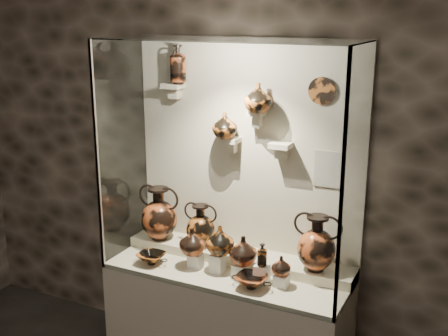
# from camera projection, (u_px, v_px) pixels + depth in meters

# --- Properties ---
(wall_back) EXTENTS (5.00, 0.02, 3.20)m
(wall_back) POSITION_uv_depth(u_px,v_px,m) (247.00, 153.00, 3.97)
(wall_back) COLOR black
(wall_back) RESTS_ON ground
(plinth) EXTENTS (1.70, 0.60, 0.80)m
(plinth) POSITION_uv_depth(u_px,v_px,m) (227.00, 325.00, 4.01)
(plinth) COLOR beige
(plinth) RESTS_ON floor
(front_tier) EXTENTS (1.68, 0.58, 0.03)m
(front_tier) POSITION_uv_depth(u_px,v_px,m) (227.00, 272.00, 3.90)
(front_tier) COLOR beige
(front_tier) RESTS_ON plinth
(rear_tier) EXTENTS (1.70, 0.25, 0.10)m
(rear_tier) POSITION_uv_depth(u_px,v_px,m) (238.00, 258.00, 4.04)
(rear_tier) COLOR beige
(rear_tier) RESTS_ON plinth
(back_panel) EXTENTS (1.70, 0.03, 1.60)m
(back_panel) POSITION_uv_depth(u_px,v_px,m) (247.00, 153.00, 3.96)
(back_panel) COLOR beige
(back_panel) RESTS_ON plinth
(glass_front) EXTENTS (1.70, 0.01, 1.60)m
(glass_front) POSITION_uv_depth(u_px,v_px,m) (206.00, 175.00, 3.43)
(glass_front) COLOR white
(glass_front) RESTS_ON plinth
(glass_left) EXTENTS (0.01, 0.60, 1.60)m
(glass_left) POSITION_uv_depth(u_px,v_px,m) (122.00, 150.00, 4.05)
(glass_left) COLOR white
(glass_left) RESTS_ON plinth
(glass_right) EXTENTS (0.01, 0.60, 1.60)m
(glass_right) POSITION_uv_depth(u_px,v_px,m) (355.00, 180.00, 3.33)
(glass_right) COLOR white
(glass_right) RESTS_ON plinth
(glass_top) EXTENTS (1.70, 0.60, 0.01)m
(glass_top) POSITION_uv_depth(u_px,v_px,m) (228.00, 40.00, 3.47)
(glass_top) COLOR white
(glass_top) RESTS_ON back_panel
(frame_post_left) EXTENTS (0.02, 0.02, 1.60)m
(frame_post_left) POSITION_uv_depth(u_px,v_px,m) (97.00, 159.00, 3.80)
(frame_post_left) COLOR gray
(frame_post_left) RESTS_ON plinth
(frame_post_right) EXTENTS (0.02, 0.02, 1.60)m
(frame_post_right) POSITION_uv_depth(u_px,v_px,m) (342.00, 193.00, 3.08)
(frame_post_right) COLOR gray
(frame_post_right) RESTS_ON plinth
(pedestal_a) EXTENTS (0.09, 0.09, 0.10)m
(pedestal_a) POSITION_uv_depth(u_px,v_px,m) (196.00, 260.00, 3.93)
(pedestal_a) COLOR silver
(pedestal_a) RESTS_ON front_tier
(pedestal_b) EXTENTS (0.09, 0.09, 0.13)m
(pedestal_b) POSITION_uv_depth(u_px,v_px,m) (218.00, 263.00, 3.86)
(pedestal_b) COLOR silver
(pedestal_b) RESTS_ON front_tier
(pedestal_c) EXTENTS (0.09, 0.09, 0.09)m
(pedestal_c) POSITION_uv_depth(u_px,v_px,m) (240.00, 270.00, 3.79)
(pedestal_c) COLOR silver
(pedestal_c) RESTS_ON front_tier
(pedestal_d) EXTENTS (0.09, 0.09, 0.12)m
(pedestal_d) POSITION_uv_depth(u_px,v_px,m) (262.00, 273.00, 3.72)
(pedestal_d) COLOR silver
(pedestal_d) RESTS_ON front_tier
(pedestal_e) EXTENTS (0.09, 0.09, 0.08)m
(pedestal_e) POSITION_uv_depth(u_px,v_px,m) (282.00, 280.00, 3.66)
(pedestal_e) COLOR silver
(pedestal_e) RESTS_ON front_tier
(bracket_ul) EXTENTS (0.14, 0.12, 0.04)m
(bracket_ul) POSITION_uv_depth(u_px,v_px,m) (173.00, 86.00, 4.01)
(bracket_ul) COLOR beige
(bracket_ul) RESTS_ON back_panel
(bracket_ca) EXTENTS (0.14, 0.12, 0.04)m
(bracket_ca) POSITION_uv_depth(u_px,v_px,m) (230.00, 140.00, 3.91)
(bracket_ca) COLOR beige
(bracket_ca) RESTS_ON back_panel
(bracket_cb) EXTENTS (0.10, 0.12, 0.04)m
(bracket_cb) POSITION_uv_depth(u_px,v_px,m) (256.00, 114.00, 3.77)
(bracket_cb) COLOR beige
(bracket_cb) RESTS_ON back_panel
(bracket_cc) EXTENTS (0.14, 0.12, 0.04)m
(bracket_cc) POSITION_uv_depth(u_px,v_px,m) (281.00, 145.00, 3.75)
(bracket_cc) COLOR beige
(bracket_cc) RESTS_ON back_panel
(amphora_left) EXTENTS (0.40, 0.40, 0.41)m
(amphora_left) POSITION_uv_depth(u_px,v_px,m) (159.00, 213.00, 4.20)
(amphora_left) COLOR #A5471F
(amphora_left) RESTS_ON rear_tier
(amphora_mid) EXTENTS (0.33, 0.33, 0.32)m
(amphora_mid) POSITION_uv_depth(u_px,v_px,m) (201.00, 225.00, 4.09)
(amphora_mid) COLOR #A1511C
(amphora_mid) RESTS_ON rear_tier
(amphora_right) EXTENTS (0.38, 0.38, 0.39)m
(amphora_right) POSITION_uv_depth(u_px,v_px,m) (317.00, 243.00, 3.69)
(amphora_right) COLOR #A5471F
(amphora_right) RESTS_ON rear_tier
(jug_a) EXTENTS (0.21, 0.21, 0.19)m
(jug_a) POSITION_uv_depth(u_px,v_px,m) (192.00, 241.00, 3.89)
(jug_a) COLOR #A5471F
(jug_a) RESTS_ON pedestal_a
(jug_b) EXTENTS (0.23, 0.23, 0.20)m
(jug_b) POSITION_uv_depth(u_px,v_px,m) (220.00, 240.00, 3.82)
(jug_b) COLOR #A1511C
(jug_b) RESTS_ON pedestal_b
(jug_c) EXTENTS (0.21, 0.21, 0.20)m
(jug_c) POSITION_uv_depth(u_px,v_px,m) (243.00, 250.00, 3.76)
(jug_c) COLOR #A5471F
(jug_c) RESTS_ON pedestal_c
(jug_e) EXTENTS (0.14, 0.14, 0.13)m
(jug_e) POSITION_uv_depth(u_px,v_px,m) (281.00, 266.00, 3.63)
(jug_e) COLOR #A5471F
(jug_e) RESTS_ON pedestal_e
(lekythos_small) EXTENTS (0.10, 0.10, 0.18)m
(lekythos_small) POSITION_uv_depth(u_px,v_px,m) (262.00, 254.00, 3.66)
(lekythos_small) COLOR #A1511C
(lekythos_small) RESTS_ON pedestal_d
(kylix_left) EXTENTS (0.29, 0.27, 0.10)m
(kylix_left) POSITION_uv_depth(u_px,v_px,m) (152.00, 257.00, 3.98)
(kylix_left) COLOR #A1511C
(kylix_left) RESTS_ON front_tier
(kylix_right) EXTENTS (0.29, 0.26, 0.11)m
(kylix_right) POSITION_uv_depth(u_px,v_px,m) (252.00, 280.00, 3.64)
(kylix_right) COLOR #A5471F
(kylix_right) RESTS_ON front_tier
(lekythos_tall) EXTENTS (0.15, 0.15, 0.31)m
(lekythos_tall) POSITION_uv_depth(u_px,v_px,m) (178.00, 62.00, 3.93)
(lekythos_tall) COLOR #A5471F
(lekythos_tall) RESTS_ON bracket_ul
(ovoid_vase_a) EXTENTS (0.22, 0.22, 0.18)m
(ovoid_vase_a) POSITION_uv_depth(u_px,v_px,m) (225.00, 125.00, 3.86)
(ovoid_vase_a) COLOR #A1511C
(ovoid_vase_a) RESTS_ON bracket_ca
(ovoid_vase_b) EXTENTS (0.19, 0.19, 0.20)m
(ovoid_vase_b) POSITION_uv_depth(u_px,v_px,m) (258.00, 98.00, 3.69)
(ovoid_vase_b) COLOR #A1511C
(ovoid_vase_b) RESTS_ON bracket_cb
(wall_plate) EXTENTS (0.18, 0.02, 0.18)m
(wall_plate) POSITION_uv_depth(u_px,v_px,m) (322.00, 91.00, 3.58)
(wall_plate) COLOR #9F531F
(wall_plate) RESTS_ON back_panel
(info_placard) EXTENTS (0.18, 0.01, 0.25)m
(info_placard) POSITION_uv_depth(u_px,v_px,m) (328.00, 169.00, 3.70)
(info_placard) COLOR beige
(info_placard) RESTS_ON back_panel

